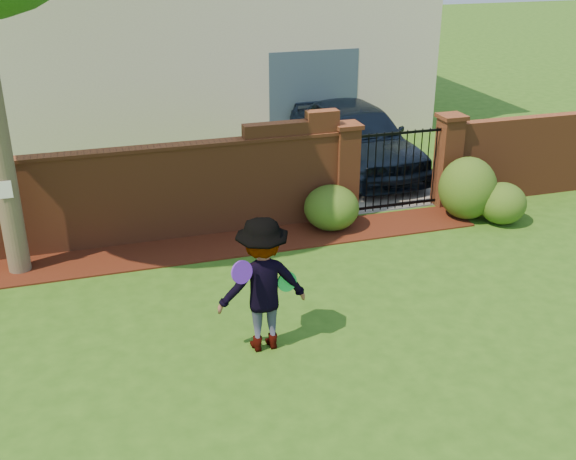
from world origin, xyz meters
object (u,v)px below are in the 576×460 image
object	(u,v)px
car	(362,140)
frisbee_green	(287,282)
frisbee_purple	(242,272)
man	(263,286)

from	to	relation	value
car	frisbee_green	distance (m)	7.42
frisbee_green	frisbee_purple	bearing A→B (deg)	-162.25
man	frisbee_purple	size ratio (longest dim) A/B	6.29
car	frisbee_green	xyz separation A→B (m)	(-3.77, -6.39, 0.18)
man	frisbee_green	size ratio (longest dim) A/B	6.81
frisbee_purple	frisbee_green	xyz separation A→B (m)	(0.65, 0.21, -0.34)
frisbee_green	car	bearing A→B (deg)	59.49
frisbee_purple	frisbee_green	world-z (taller)	frisbee_purple
man	frisbee_green	xyz separation A→B (m)	(0.31, -0.06, 0.04)
man	frisbee_green	distance (m)	0.32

